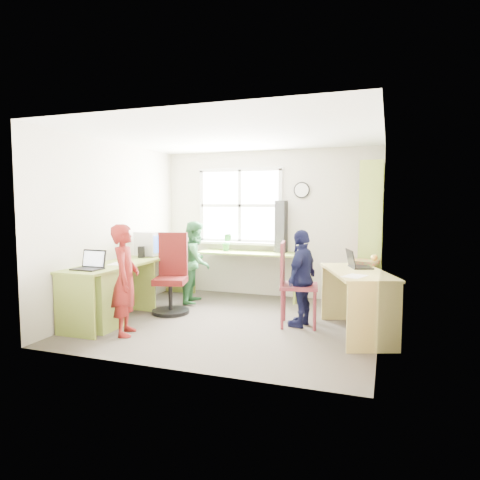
% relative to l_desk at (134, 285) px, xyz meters
% --- Properties ---
extents(room, '(3.64, 3.44, 2.44)m').
position_rel_l_desk_xyz_m(room, '(1.32, 0.38, 0.76)').
color(room, '#464037').
rests_on(room, ground).
extents(l_desk, '(2.38, 2.95, 0.75)m').
position_rel_l_desk_xyz_m(l_desk, '(0.00, 0.00, 0.00)').
color(l_desk, '#8EA441').
rests_on(l_desk, ground).
extents(right_desk, '(1.01, 1.44, 0.76)m').
position_rel_l_desk_xyz_m(right_desk, '(2.86, 0.26, 0.09)').
color(right_desk, '#D0C068').
rests_on(right_desk, ground).
extents(bookshelf, '(0.30, 1.02, 2.10)m').
position_rel_l_desk_xyz_m(bookshelf, '(2.96, 1.47, 0.55)').
color(bookshelf, '#8EA441').
rests_on(bookshelf, ground).
extents(swivel_chair, '(0.64, 0.64, 1.12)m').
position_rel_l_desk_xyz_m(swivel_chair, '(0.31, 0.46, 0.03)').
color(swivel_chair, black).
rests_on(swivel_chair, ground).
extents(wooden_chair, '(0.53, 0.53, 1.06)m').
position_rel_l_desk_xyz_m(wooden_chair, '(2.06, 0.38, 0.12)').
color(wooden_chair, maroon).
rests_on(wooden_chair, ground).
extents(crt_monitor, '(0.42, 0.38, 0.36)m').
position_rel_l_desk_xyz_m(crt_monitor, '(-0.19, 0.74, 0.48)').
color(crt_monitor, silver).
rests_on(crt_monitor, l_desk).
extents(laptop_left, '(0.34, 0.28, 0.23)m').
position_rel_l_desk_xyz_m(laptop_left, '(-0.20, -0.63, 0.35)').
color(laptop_left, black).
rests_on(laptop_left, l_desk).
extents(laptop_right, '(0.36, 0.40, 0.22)m').
position_rel_l_desk_xyz_m(laptop_right, '(2.83, 0.50, 0.35)').
color(laptop_right, black).
rests_on(laptop_right, right_desk).
extents(speaker_a, '(0.11, 0.11, 0.17)m').
position_rel_l_desk_xyz_m(speaker_a, '(-0.20, 0.50, 0.38)').
color(speaker_a, black).
rests_on(speaker_a, l_desk).
extents(speaker_b, '(0.10, 0.10, 0.18)m').
position_rel_l_desk_xyz_m(speaker_b, '(-0.17, 1.07, 0.39)').
color(speaker_b, black).
rests_on(speaker_b, l_desk).
extents(cd_tower, '(0.19, 0.18, 0.83)m').
position_rel_l_desk_xyz_m(cd_tower, '(1.56, 1.82, 0.71)').
color(cd_tower, black).
rests_on(cd_tower, l_desk).
extents(game_box, '(0.37, 0.37, 0.06)m').
position_rel_l_desk_xyz_m(game_box, '(2.91, 0.80, 0.33)').
color(game_box, red).
rests_on(game_box, right_desk).
extents(paper_a, '(0.26, 0.32, 0.00)m').
position_rel_l_desk_xyz_m(paper_a, '(-0.14, -0.14, 0.30)').
color(paper_a, white).
rests_on(paper_a, l_desk).
extents(paper_b, '(0.29, 0.34, 0.00)m').
position_rel_l_desk_xyz_m(paper_b, '(2.85, -0.14, 0.30)').
color(paper_b, white).
rests_on(paper_b, right_desk).
extents(potted_plant, '(0.17, 0.14, 0.29)m').
position_rel_l_desk_xyz_m(potted_plant, '(0.66, 1.73, 0.44)').
color(potted_plant, '#2F763C').
rests_on(potted_plant, l_desk).
extents(person_red, '(0.47, 0.56, 1.30)m').
position_rel_l_desk_xyz_m(person_red, '(0.29, -0.63, 0.19)').
color(person_red, maroon).
rests_on(person_red, ground).
extents(person_green, '(0.59, 0.69, 1.26)m').
position_rel_l_desk_xyz_m(person_green, '(0.37, 1.13, 0.18)').
color(person_green, '#327F43').
rests_on(person_green, ground).
extents(person_navy, '(0.44, 0.76, 1.22)m').
position_rel_l_desk_xyz_m(person_navy, '(2.18, 0.39, 0.15)').
color(person_navy, '#12153A').
rests_on(person_navy, ground).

